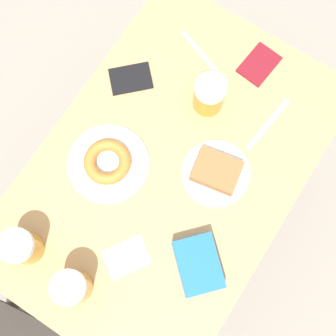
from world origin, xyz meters
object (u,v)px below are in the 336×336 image
object	(u,v)px
beer_mug_left	(72,287)
beer_mug_right	(209,95)
beer_mug_center	(22,247)
knife	(268,124)
fork	(201,53)
passport_near_edge	(259,64)
napkin_folded	(127,257)
blue_pouch	(198,265)
plate_with_donut	(108,163)
passport_far_edge	(131,79)
plate_with_cake	(216,172)

from	to	relation	value
beer_mug_left	beer_mug_right	size ratio (longest dim) A/B	1.00
beer_mug_center	knife	size ratio (longest dim) A/B	0.65
fork	passport_near_edge	xyz separation A→B (m)	(-0.17, -0.06, 0.00)
napkin_folded	blue_pouch	distance (m)	0.20
plate_with_donut	passport_far_edge	bearing A→B (deg)	-69.83
passport_near_edge	passport_far_edge	xyz separation A→B (m)	(0.31, 0.25, 0.00)
beer_mug_center	beer_mug_right	size ratio (longest dim) A/B	1.00
napkin_folded	passport_near_edge	bearing A→B (deg)	-91.37
plate_with_donut	plate_with_cake	bearing A→B (deg)	-152.41
passport_near_edge	blue_pouch	size ratio (longest dim) A/B	0.72
blue_pouch	beer_mug_right	bearing A→B (deg)	-61.59
fork	beer_mug_left	bearing A→B (deg)	96.12
beer_mug_left	blue_pouch	size ratio (longest dim) A/B	0.69
fork	blue_pouch	size ratio (longest dim) A/B	0.95
plate_with_donut	beer_mug_left	size ratio (longest dim) A/B	1.86
beer_mug_center	passport_near_edge	distance (m)	0.88
beer_mug_right	blue_pouch	bearing A→B (deg)	118.41
plate_with_donut	fork	world-z (taller)	plate_with_donut
beer_mug_center	passport_far_edge	xyz separation A→B (m)	(0.05, -0.58, -0.06)
plate_with_cake	blue_pouch	world-z (taller)	blue_pouch
fork	passport_near_edge	size ratio (longest dim) A/B	1.32
passport_far_edge	beer_mug_right	bearing A→B (deg)	-165.91
plate_with_cake	beer_mug_left	bearing A→B (deg)	72.24
napkin_folded	plate_with_donut	bearing A→B (deg)	-44.69
passport_far_edge	beer_mug_left	bearing A→B (deg)	110.31
beer_mug_right	napkin_folded	bearing A→B (deg)	95.68
fork	knife	xyz separation A→B (m)	(-0.29, 0.09, -0.00)
fork	blue_pouch	distance (m)	0.65
beer_mug_center	plate_with_cake	bearing A→B (deg)	-124.97
plate_with_donut	beer_mug_center	world-z (taller)	beer_mug_center
plate_with_donut	napkin_folded	distance (m)	0.27
plate_with_cake	passport_far_edge	bearing A→B (deg)	-16.87
fork	passport_far_edge	world-z (taller)	passport_far_edge
napkin_folded	knife	size ratio (longest dim) A/B	0.74
plate_with_donut	beer_mug_right	size ratio (longest dim) A/B	1.86
knife	blue_pouch	size ratio (longest dim) A/B	1.06
plate_with_donut	beer_mug_center	bearing A→B (deg)	81.35
fork	plate_with_cake	bearing A→B (deg)	128.17
plate_with_cake	beer_mug_right	xyz separation A→B (m)	(0.13, -0.17, 0.05)
passport_near_edge	beer_mug_left	bearing A→B (deg)	84.14
passport_near_edge	passport_far_edge	distance (m)	0.40
plate_with_cake	blue_pouch	bearing A→B (deg)	110.69
beer_mug_left	blue_pouch	bearing A→B (deg)	-137.21
plate_with_donut	beer_mug_right	xyz separation A→B (m)	(-0.14, -0.32, 0.05)
beer_mug_left	beer_mug_center	bearing A→B (deg)	-3.93
napkin_folded	knife	world-z (taller)	napkin_folded
plate_with_cake	beer_mug_left	world-z (taller)	beer_mug_left
fork	napkin_folded	bearing A→B (deg)	103.51
knife	blue_pouch	xyz separation A→B (m)	(-0.04, 0.47, 0.03)
napkin_folded	blue_pouch	size ratio (longest dim) A/B	0.79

